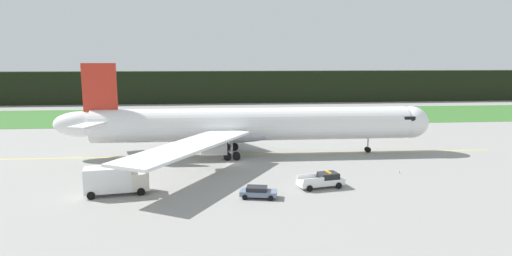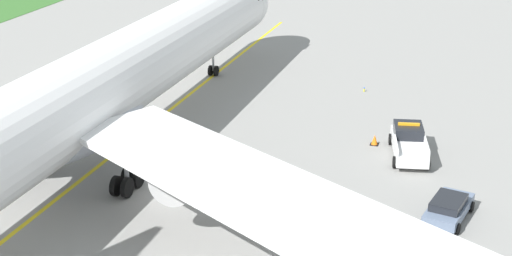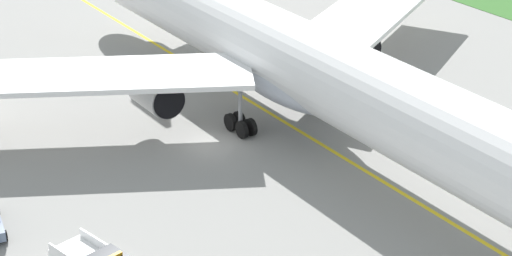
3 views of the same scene
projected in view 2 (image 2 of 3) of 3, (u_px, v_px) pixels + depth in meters
The scene contains 7 objects.
ground at pixel (170, 194), 42.86m from camera, with size 320.00×320.00×0.00m, color gray.
taxiway_centerline_main at pixel (106, 160), 47.37m from camera, with size 80.73×0.30×0.01m, color yellow.
airliner at pixel (94, 93), 44.90m from camera, with size 60.22×50.74×14.76m.
ops_pickup_truck at pixel (409, 142), 47.87m from camera, with size 5.91×3.17×1.94m.
staff_car at pixel (449, 207), 39.84m from camera, with size 4.38×2.68×1.30m.
apron_cone at pixel (375, 140), 49.69m from camera, with size 0.56×0.56×0.71m.
taxiway_edge_light_east at pixel (364, 89), 60.16m from camera, with size 0.12×0.12×0.38m.
Camera 2 is at (-35.11, -16.46, 19.34)m, focal length 51.58 mm.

